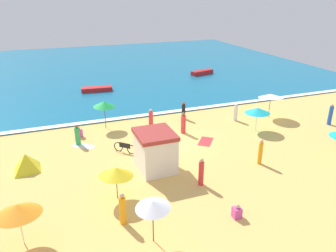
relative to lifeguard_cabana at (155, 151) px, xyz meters
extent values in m
plane|color=#EDBC60|center=(2.74, 3.35, -1.32)|extent=(60.00, 60.00, 0.00)
cube|color=#146B93|center=(2.74, 31.35, -1.27)|extent=(60.00, 44.00, 0.10)
cube|color=white|center=(2.74, 9.65, -1.22)|extent=(57.00, 0.70, 0.01)
cube|color=white|center=(0.00, 0.00, -0.15)|extent=(2.27, 2.53, 2.35)
cube|color=#A5332D|center=(0.00, 0.00, 1.16)|extent=(2.35, 2.64, 0.25)
cylinder|color=#4C3823|center=(-2.22, -6.27, -0.24)|extent=(0.05, 0.05, 2.17)
cone|color=white|center=(-2.22, -6.27, 0.70)|extent=(2.22, 2.21, 0.50)
cylinder|color=#4C3823|center=(-1.70, 8.10, -0.17)|extent=(0.05, 0.05, 2.30)
cone|color=green|center=(-1.70, 8.10, 0.79)|extent=(2.55, 2.55, 0.55)
cylinder|color=#4C3823|center=(-3.02, -2.33, -0.38)|extent=(0.05, 0.05, 1.88)
cone|color=yellow|center=(-3.02, -2.33, 0.37)|extent=(2.74, 2.74, 0.68)
cylinder|color=#4C3823|center=(12.77, 5.36, -0.24)|extent=(0.05, 0.05, 2.15)
cone|color=white|center=(12.77, 5.36, 0.72)|extent=(2.53, 2.55, 0.56)
cylinder|color=silver|center=(9.84, 3.14, -0.36)|extent=(0.05, 0.05, 1.93)
cone|color=#19B7C6|center=(9.84, 3.14, 0.43)|extent=(2.59, 2.60, 0.52)
cylinder|color=silver|center=(-7.81, -4.34, -0.29)|extent=(0.05, 0.05, 2.06)
cone|color=orange|center=(-7.81, -4.34, 0.55)|extent=(2.10, 2.13, 0.66)
pyramid|color=yellow|center=(-7.78, 2.76, -0.73)|extent=(2.22, 2.23, 1.17)
torus|color=black|center=(-0.90, 2.63, -0.99)|extent=(0.55, 0.55, 0.72)
torus|color=black|center=(-1.67, 3.41, -0.99)|extent=(0.55, 0.55, 0.72)
cube|color=black|center=(-1.28, 3.02, -0.77)|extent=(0.66, 0.66, 0.36)
cylinder|color=white|center=(9.44, 5.68, -0.67)|extent=(0.43, 0.43, 1.30)
sphere|color=beige|center=(9.44, 5.68, 0.10)|extent=(0.25, 0.25, 0.25)
cylinder|color=blue|center=(16.54, 1.98, -0.49)|extent=(0.40, 0.40, 1.66)
sphere|color=#DBA884|center=(16.54, 1.98, 0.44)|extent=(0.22, 0.22, 0.22)
cube|color=white|center=(2.13, 4.61, -1.04)|extent=(0.53, 0.53, 0.57)
sphere|color=#9E6B47|center=(2.13, 4.61, -0.65)|extent=(0.23, 0.23, 0.23)
cylinder|color=red|center=(1.95, 6.96, -0.63)|extent=(0.45, 0.45, 1.38)
sphere|color=beige|center=(1.95, 6.96, 0.16)|extent=(0.23, 0.23, 0.23)
cylinder|color=orange|center=(-3.22, -4.54, -0.56)|extent=(0.47, 0.47, 1.52)
sphere|color=#DBA884|center=(-3.22, -4.54, 0.31)|extent=(0.24, 0.24, 0.24)
cube|color=#D84CA5|center=(2.30, -6.13, -1.04)|extent=(0.44, 0.44, 0.57)
sphere|color=#DBA884|center=(2.30, -6.13, -0.66)|extent=(0.22, 0.22, 0.22)
cylinder|color=orange|center=(6.75, -1.77, -0.55)|extent=(0.34, 0.34, 1.55)
sphere|color=#DBA884|center=(6.75, -1.77, 0.33)|extent=(0.23, 0.23, 0.23)
cube|color=#D84CA5|center=(-4.00, 6.94, -1.01)|extent=(0.54, 0.54, 0.62)
sphere|color=#DBA884|center=(-4.00, 6.94, -0.60)|extent=(0.22, 0.22, 0.22)
cylinder|color=red|center=(1.93, -2.72, -0.56)|extent=(0.33, 0.33, 1.53)
sphere|color=#DBA884|center=(1.93, -2.72, 0.32)|extent=(0.24, 0.24, 0.24)
cylinder|color=black|center=(5.30, 7.76, -0.65)|extent=(0.45, 0.45, 1.33)
sphere|color=brown|center=(5.30, 7.76, 0.13)|extent=(0.26, 0.26, 0.26)
cylinder|color=red|center=(4.00, 4.78, -0.56)|extent=(0.51, 0.51, 1.51)
sphere|color=brown|center=(4.00, 4.78, 0.32)|extent=(0.28, 0.28, 0.28)
cylinder|color=green|center=(-4.26, 5.56, -0.64)|extent=(0.42, 0.42, 1.36)
sphere|color=brown|center=(-4.26, 5.56, 0.14)|extent=(0.24, 0.24, 0.24)
cube|color=red|center=(4.96, 2.62, -1.31)|extent=(1.79, 1.91, 0.01)
cube|color=white|center=(-3.97, 5.12, -1.31)|extent=(1.84, 1.62, 0.01)
cube|color=red|center=(14.30, 22.25, -0.94)|extent=(3.45, 1.72, 0.55)
cube|color=red|center=(-0.65, 19.14, -0.98)|extent=(3.54, 1.41, 0.48)
camera|label=1|loc=(-5.83, -17.71, 9.37)|focal=35.00mm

